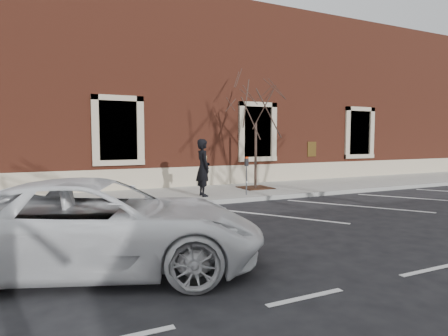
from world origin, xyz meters
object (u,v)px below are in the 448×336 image
sapling (256,105)px  white_truck (99,224)px  man (203,168)px  parking_meter (246,169)px

sapling → white_truck: size_ratio=0.88×
man → sapling: sapling is taller
sapling → white_truck: sapling is taller
sapling → parking_meter: bearing=-129.6°
man → parking_meter: (1.44, -0.41, -0.05)m
man → sapling: (2.64, 1.04, 2.27)m
parking_meter → sapling: 2.99m
man → white_truck: 6.86m
man → white_truck: bearing=147.0°
man → parking_meter: man is taller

